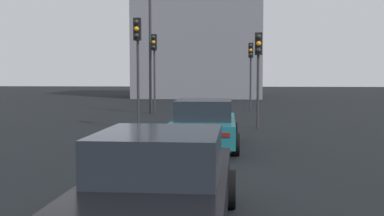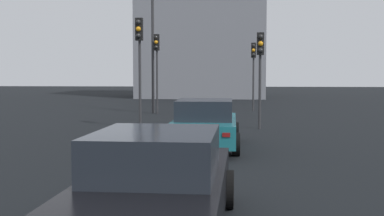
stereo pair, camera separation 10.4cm
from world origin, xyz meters
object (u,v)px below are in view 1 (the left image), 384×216
object	(u,v)px
car_teal_lead	(204,124)
street_lamp_kerbside	(150,21)
traffic_light_near_right	(251,62)
car_black_second	(161,184)
traffic_light_far_right	(154,57)
traffic_light_far_left	(258,60)
traffic_light_near_left	(137,50)

from	to	relation	value
car_teal_lead	street_lamp_kerbside	xyz separation A→B (m)	(12.79, 3.72, 4.49)
traffic_light_near_right	car_black_second	bearing A→B (deg)	-0.11
traffic_light_near_right	traffic_light_far_right	world-z (taller)	traffic_light_far_right
street_lamp_kerbside	traffic_light_near_right	bearing A→B (deg)	-68.37
traffic_light_far_left	traffic_light_near_right	bearing A→B (deg)	177.55
traffic_light_near_left	traffic_light_far_left	size ratio (longest dim) A/B	1.15
traffic_light_near_right	traffic_light_far_left	xyz separation A→B (m)	(-9.78, 0.13, -0.15)
traffic_light_far_right	car_black_second	bearing A→B (deg)	14.69
street_lamp_kerbside	traffic_light_near_left	bearing A→B (deg)	-174.42
traffic_light_near_left	traffic_light_far_right	xyz separation A→B (m)	(7.53, 0.49, -0.02)
car_teal_lead	traffic_light_far_right	bearing A→B (deg)	15.36
traffic_light_far_right	street_lamp_kerbside	size ratio (longest dim) A/B	0.49
car_teal_lead	traffic_light_near_right	distance (m)	15.38
car_teal_lead	traffic_light_near_left	bearing A→B (deg)	31.22
street_lamp_kerbside	traffic_light_far_right	bearing A→B (deg)	-146.34
traffic_light_far_left	car_teal_lead	bearing A→B (deg)	-21.64
car_black_second	traffic_light_near_right	size ratio (longest dim) A/B	1.11
car_black_second	traffic_light_near_left	distance (m)	13.36
street_lamp_kerbside	traffic_light_far_left	bearing A→B (deg)	-143.01
car_teal_lead	traffic_light_far_left	distance (m)	6.01
car_teal_lead	traffic_light_far_right	distance (m)	13.06
car_black_second	street_lamp_kerbside	xyz separation A→B (m)	(20.80, 3.53, 4.49)
car_black_second	traffic_light_far_right	world-z (taller)	traffic_light_far_right
traffic_light_far_left	traffic_light_far_right	distance (m)	8.86
car_teal_lead	car_black_second	world-z (taller)	car_black_second
car_teal_lead	traffic_light_far_left	size ratio (longest dim) A/B	1.18
traffic_light_near_left	car_black_second	bearing A→B (deg)	17.36
traffic_light_far_left	street_lamp_kerbside	bearing A→B (deg)	-144.72
car_teal_lead	car_black_second	distance (m)	8.02
traffic_light_far_left	street_lamp_kerbside	world-z (taller)	street_lamp_kerbside
traffic_light_near_left	traffic_light_near_right	distance (m)	11.41
car_black_second	traffic_light_far_left	size ratio (longest dim) A/B	1.17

